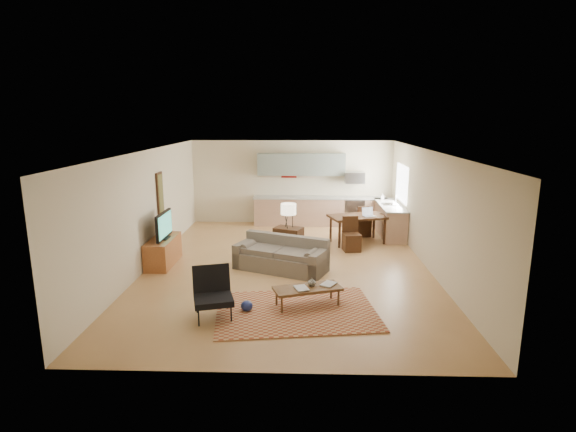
{
  "coord_description": "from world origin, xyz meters",
  "views": [
    {
      "loc": [
        0.32,
        -10.05,
        3.45
      ],
      "look_at": [
        0.0,
        0.3,
        1.15
      ],
      "focal_mm": 28.0,
      "sensor_mm": 36.0,
      "label": 1
    }
  ],
  "objects_px": {
    "armchair": "(213,294)",
    "dining_table": "(357,229)",
    "sofa": "(281,254)",
    "console_table": "(288,243)",
    "tv_credenza": "(163,251)",
    "coffee_table": "(307,297)"
  },
  "relations": [
    {
      "from": "coffee_table",
      "to": "armchair",
      "type": "xyz_separation_m",
      "value": [
        -1.65,
        -0.54,
        0.25
      ]
    },
    {
      "from": "armchair",
      "to": "dining_table",
      "type": "xyz_separation_m",
      "value": [
        3.08,
        4.88,
        -0.05
      ]
    },
    {
      "from": "console_table",
      "to": "dining_table",
      "type": "height_order",
      "value": "same"
    },
    {
      "from": "tv_credenza",
      "to": "sofa",
      "type": "bearing_deg",
      "value": -6.75
    },
    {
      "from": "sofa",
      "to": "tv_credenza",
      "type": "xyz_separation_m",
      "value": [
        -2.81,
        0.33,
        -0.06
      ]
    },
    {
      "from": "armchair",
      "to": "dining_table",
      "type": "relative_size",
      "value": 0.57
    },
    {
      "from": "sofa",
      "to": "coffee_table",
      "type": "bearing_deg",
      "value": -50.12
    },
    {
      "from": "sofa",
      "to": "dining_table",
      "type": "bearing_deg",
      "value": 72.64
    },
    {
      "from": "dining_table",
      "to": "coffee_table",
      "type": "bearing_deg",
      "value": -125.75
    },
    {
      "from": "sofa",
      "to": "console_table",
      "type": "distance_m",
      "value": 0.94
    },
    {
      "from": "sofa",
      "to": "console_table",
      "type": "xyz_separation_m",
      "value": [
        0.15,
        0.93,
        0.01
      ]
    },
    {
      "from": "sofa",
      "to": "dining_table",
      "type": "relative_size",
      "value": 1.42
    },
    {
      "from": "coffee_table",
      "to": "console_table",
      "type": "distance_m",
      "value": 2.97
    },
    {
      "from": "sofa",
      "to": "dining_table",
      "type": "height_order",
      "value": "dining_table"
    },
    {
      "from": "sofa",
      "to": "console_table",
      "type": "height_order",
      "value": "console_table"
    },
    {
      "from": "coffee_table",
      "to": "dining_table",
      "type": "bearing_deg",
      "value": 53.15
    },
    {
      "from": "console_table",
      "to": "dining_table",
      "type": "distance_m",
      "value": 2.35
    },
    {
      "from": "armchair",
      "to": "console_table",
      "type": "relative_size",
      "value": 1.13
    },
    {
      "from": "sofa",
      "to": "tv_credenza",
      "type": "relative_size",
      "value": 1.58
    },
    {
      "from": "coffee_table",
      "to": "dining_table",
      "type": "xyz_separation_m",
      "value": [
        1.43,
        4.35,
        0.2
      ]
    },
    {
      "from": "armchair",
      "to": "tv_credenza",
      "type": "xyz_separation_m",
      "value": [
        -1.76,
        2.87,
        -0.12
      ]
    },
    {
      "from": "coffee_table",
      "to": "tv_credenza",
      "type": "bearing_deg",
      "value": 126.96
    }
  ]
}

